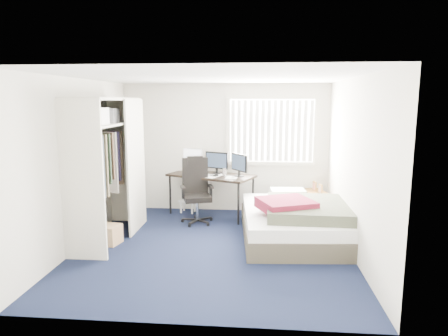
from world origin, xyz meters
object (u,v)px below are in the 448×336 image
desk (212,173)px  nightstand (317,195)px  office_chair (196,197)px  bed (296,220)px

desk → nightstand: (1.97, -0.02, -0.39)m
office_chair → bed: bearing=-23.1°
office_chair → nightstand: office_chair is taller
office_chair → bed: office_chair is taller
desk → office_chair: desk is taller
desk → office_chair: bearing=-115.0°
desk → bed: desk is taller
desk → office_chair: 0.64m
office_chair → nightstand: (2.20, 0.46, -0.03)m
desk → bed: (1.49, -1.21, -0.51)m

